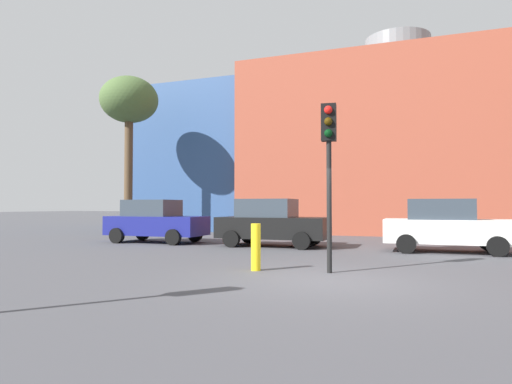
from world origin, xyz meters
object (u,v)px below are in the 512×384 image
bare_tree_1 (129,103)px  parked_car_0 (156,221)px  parked_car_1 (272,223)px  bollard_yellow_0 (256,247)px  parked_car_2 (446,226)px  traffic_light_island (329,148)px

bare_tree_1 → parked_car_0: bearing=-42.4°
parked_car_1 → bollard_yellow_0: 6.53m
parked_car_0 → parked_car_2: size_ratio=1.01×
parked_car_1 → bare_tree_1: bearing=157.5°
parked_car_0 → bollard_yellow_0: (7.00, -6.30, -0.35)m
parked_car_0 → parked_car_1: parked_car_1 is taller
parked_car_2 → bare_tree_1: 17.87m
parked_car_0 → traffic_light_island: (8.79, -6.08, 2.06)m
parked_car_0 → bare_tree_1: 8.82m
parked_car_0 → traffic_light_island: 10.88m
traffic_light_island → bollard_yellow_0: 3.01m
parked_car_2 → bare_tree_1: size_ratio=0.48×
parked_car_1 → traffic_light_island: 7.28m
parked_car_2 → bollard_yellow_0: size_ratio=3.66×
parked_car_2 → traffic_light_island: traffic_light_island is taller
parked_car_1 → bare_tree_1: size_ratio=0.49×
parked_car_0 → traffic_light_island: bearing=-34.7°
traffic_light_island → bare_tree_1: 17.23m
bollard_yellow_0 → parked_car_2: bearing=53.2°
parked_car_2 → bare_tree_1: (-16.15, 4.05, 6.48)m
bollard_yellow_0 → parked_car_1: bearing=104.7°
parked_car_2 → parked_car_1: bearing=180.0°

